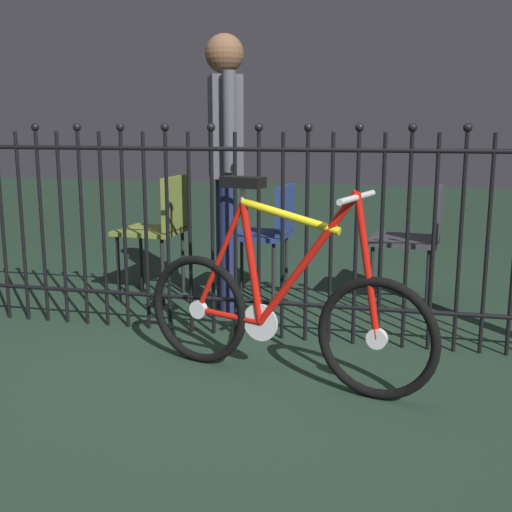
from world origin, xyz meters
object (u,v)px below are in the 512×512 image
chair_charcoal (417,233)px  person_visitor (225,149)px  bicycle (281,310)px  chair_navy (267,229)px  chair_olive (160,223)px

chair_charcoal → person_visitor: (-1.16, -0.35, 0.53)m
bicycle → person_visitor: bearing=118.1°
bicycle → chair_charcoal: bicycle is taller
bicycle → person_visitor: person_visitor is taller
bicycle → person_visitor: size_ratio=0.83×
chair_navy → person_visitor: 0.65m
bicycle → chair_navy: bearing=104.7°
chair_charcoal → person_visitor: person_visitor is taller
bicycle → person_visitor: 1.35m
chair_olive → person_visitor: 0.74m
chair_olive → chair_navy: bearing=9.8°
person_visitor → chair_olive: bearing=159.4°
bicycle → chair_navy: (-0.35, 1.34, 0.15)m
bicycle → chair_olive: bicycle is taller
chair_charcoal → chair_navy: 0.97m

